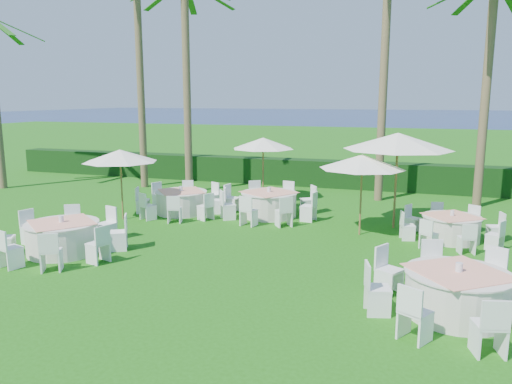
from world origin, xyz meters
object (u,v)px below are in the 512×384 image
at_px(banquet_table_f, 451,227).
at_px(umbrella_b, 362,162).
at_px(banquet_table_d, 181,201).
at_px(banquet_table_c, 457,292).
at_px(banquet_table_a, 63,237).
at_px(umbrella_d, 398,141).
at_px(umbrella_a, 120,156).
at_px(banquet_table_e, 269,203).
at_px(umbrella_c, 263,143).

relative_size(banquet_table_f, umbrella_b, 1.13).
bearing_deg(banquet_table_f, banquet_table_d, 175.81).
bearing_deg(umbrella_b, banquet_table_d, 172.17).
bearing_deg(banquet_table_c, banquet_table_a, 175.03).
bearing_deg(umbrella_d, umbrella_b, -128.88).
bearing_deg(umbrella_a, banquet_table_c, -23.92).
distance_m(banquet_table_e, umbrella_d, 4.75).
height_order(banquet_table_c, banquet_table_d, banquet_table_c).
bearing_deg(banquet_table_f, umbrella_d, 150.77).
height_order(banquet_table_d, umbrella_d, umbrella_d).
xyz_separation_m(banquet_table_a, banquet_table_e, (3.92, 5.67, 0.01)).
xyz_separation_m(banquet_table_c, umbrella_a, (-10.18, 4.51, 1.69)).
height_order(umbrella_a, umbrella_c, umbrella_c).
distance_m(banquet_table_d, umbrella_d, 7.59).
xyz_separation_m(banquet_table_c, umbrella_c, (-6.65, 8.93, 1.83)).
relative_size(banquet_table_d, banquet_table_f, 1.11).
bearing_deg(banquet_table_d, umbrella_c, 55.04).
bearing_deg(umbrella_d, banquet_table_a, -146.31).
xyz_separation_m(banquet_table_c, banquet_table_e, (-5.66, 6.50, -0.00)).
xyz_separation_m(banquet_table_d, umbrella_b, (6.32, -0.87, 1.77)).
relative_size(banquet_table_d, umbrella_a, 1.28).
distance_m(banquet_table_c, umbrella_a, 11.26).
bearing_deg(banquet_table_d, umbrella_d, 2.09).
height_order(banquet_table_a, umbrella_c, umbrella_c).
relative_size(banquet_table_e, umbrella_b, 1.35).
distance_m(banquet_table_c, umbrella_d, 6.79).
bearing_deg(banquet_table_a, umbrella_d, 33.69).
relative_size(umbrella_c, umbrella_d, 0.75).
distance_m(umbrella_b, umbrella_d, 1.55).
relative_size(banquet_table_c, umbrella_a, 1.38).
distance_m(banquet_table_f, umbrella_b, 3.13).
distance_m(umbrella_b, umbrella_c, 5.72).
bearing_deg(umbrella_b, umbrella_d, 51.12).
distance_m(banquet_table_a, banquet_table_f, 10.71).
relative_size(banquet_table_f, umbrella_d, 0.86).
bearing_deg(umbrella_d, banquet_table_f, -29.23).
bearing_deg(umbrella_c, umbrella_d, -27.66).
xyz_separation_m(banquet_table_d, umbrella_c, (2.08, 2.97, 1.86)).
height_order(banquet_table_d, umbrella_b, umbrella_b).
xyz_separation_m(banquet_table_c, banquet_table_f, (0.14, 5.31, -0.07)).
bearing_deg(umbrella_d, banquet_table_d, -177.91).
distance_m(banquet_table_c, banquet_table_d, 10.57).
height_order(banquet_table_a, banquet_table_f, banquet_table_a).
distance_m(umbrella_a, umbrella_d, 8.87).
xyz_separation_m(banquet_table_c, umbrella_b, (-2.41, 5.09, 1.74)).
bearing_deg(banquet_table_f, umbrella_c, 151.96).
relative_size(umbrella_b, umbrella_c, 1.00).
relative_size(banquet_table_a, banquet_table_d, 1.05).
relative_size(banquet_table_f, umbrella_a, 1.16).
xyz_separation_m(banquet_table_d, banquet_table_f, (8.87, -0.65, -0.04)).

